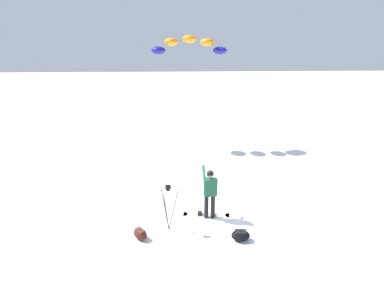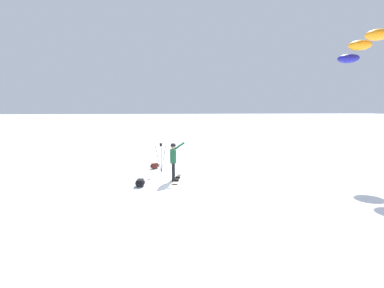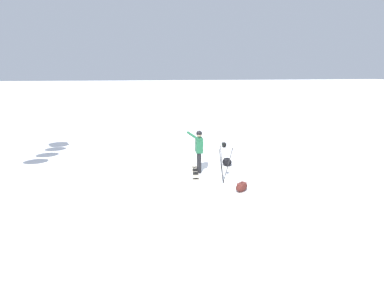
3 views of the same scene
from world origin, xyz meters
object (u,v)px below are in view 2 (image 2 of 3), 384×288
camera_tripod (161,152)px  gear_bag_small (140,183)px  snowboarder (173,158)px  snowboard (177,179)px  gear_bag_large (155,166)px  traction_kite (377,42)px

camera_tripod → gear_bag_small: 2.39m
snowboarder → snowboard: 1.02m
snowboarder → gear_bag_large: bearing=-68.5°
snowboarder → gear_bag_small: snowboarder is taller
gear_bag_large → gear_bag_small: bearing=80.1°
snowboarder → camera_tripod: (0.55, -1.41, 0.02)m
traction_kite → gear_bag_small: traction_kite is taller
gear_bag_large → camera_tripod: size_ratio=0.41×
snowboarder → traction_kite: size_ratio=0.39×
camera_tripod → gear_bag_small: size_ratio=2.52×
snowboarder → gear_bag_large: (0.90, -2.28, -0.87)m
gear_bag_small → traction_kite: bearing=-179.7°
traction_kite → camera_tripod: size_ratio=2.97×
snowboarder → gear_bag_large: 2.60m
traction_kite → gear_bag_large: bearing=-16.4°
snowboarder → snowboard: size_ratio=0.95×
gear_bag_large → camera_tripod: bearing=112.0°
snowboard → gear_bag_large: 2.45m
traction_kite → camera_tripod: 10.75m
snowboarder → gear_bag_large: size_ratio=2.82×
gear_bag_small → gear_bag_large: bearing=-99.9°
camera_tripod → gear_bag_small: (0.86, 2.04, -0.90)m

